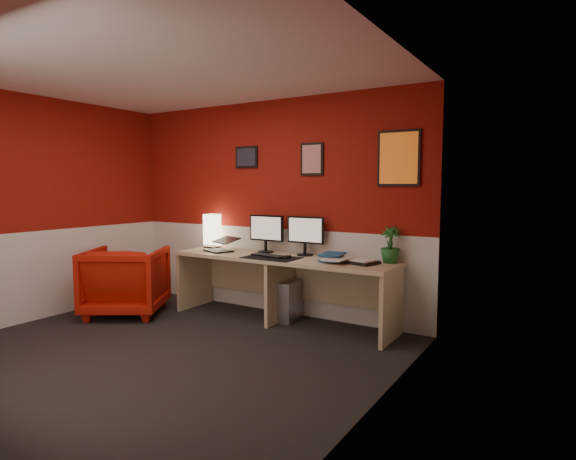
% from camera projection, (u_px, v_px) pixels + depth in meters
% --- Properties ---
extents(ground, '(4.00, 3.50, 0.01)m').
position_uv_depth(ground, '(161.00, 353.00, 4.22)').
color(ground, black).
rests_on(ground, ground).
extents(ceiling, '(4.00, 3.50, 0.01)m').
position_uv_depth(ceiling, '(154.00, 68.00, 3.99)').
color(ceiling, white).
rests_on(ceiling, ground).
extents(wall_back, '(4.00, 0.01, 2.50)m').
position_uv_depth(wall_back, '(269.00, 207.00, 5.59)').
color(wall_back, maroon).
rests_on(wall_back, ground).
extents(wall_left, '(0.01, 3.50, 2.50)m').
position_uv_depth(wall_left, '(29.00, 209.00, 5.15)').
color(wall_left, maroon).
rests_on(wall_left, ground).
extents(wall_right, '(0.01, 3.50, 2.50)m').
position_uv_depth(wall_right, '(374.00, 225.00, 3.06)').
color(wall_right, maroon).
rests_on(wall_right, ground).
extents(wainscot_back, '(4.00, 0.01, 1.00)m').
position_uv_depth(wainscot_back, '(269.00, 269.00, 5.66)').
color(wainscot_back, silver).
rests_on(wainscot_back, ground).
extents(wainscot_left, '(0.01, 3.50, 1.00)m').
position_uv_depth(wainscot_left, '(33.00, 276.00, 5.22)').
color(wainscot_left, silver).
rests_on(wainscot_left, ground).
extents(wainscot_right, '(0.01, 3.50, 1.00)m').
position_uv_depth(wainscot_right, '(371.00, 336.00, 3.14)').
color(wainscot_right, silver).
rests_on(wainscot_right, ground).
extents(desk, '(2.60, 0.65, 0.73)m').
position_uv_depth(desk, '(281.00, 289.00, 5.18)').
color(desk, tan).
rests_on(desk, ground).
extents(shoji_lamp, '(0.16, 0.16, 0.40)m').
position_uv_depth(shoji_lamp, '(212.00, 232.00, 5.88)').
color(shoji_lamp, '#FFE5B2').
rests_on(shoji_lamp, desk).
extents(laptop, '(0.39, 0.33, 0.22)m').
position_uv_depth(laptop, '(218.00, 242.00, 5.53)').
color(laptop, black).
rests_on(laptop, desk).
extents(monitor_left, '(0.45, 0.06, 0.58)m').
position_uv_depth(monitor_left, '(266.00, 228.00, 5.44)').
color(monitor_left, black).
rests_on(monitor_left, desk).
extents(monitor_right, '(0.45, 0.06, 0.58)m').
position_uv_depth(monitor_right, '(305.00, 230.00, 5.20)').
color(monitor_right, black).
rests_on(monitor_right, desk).
extents(desk_mat, '(0.60, 0.38, 0.01)m').
position_uv_depth(desk_mat, '(272.00, 258.00, 5.05)').
color(desk_mat, black).
rests_on(desk_mat, desk).
extents(keyboard, '(0.44, 0.20, 0.02)m').
position_uv_depth(keyboard, '(269.00, 255.00, 5.13)').
color(keyboard, black).
rests_on(keyboard, desk_mat).
extents(mouse, '(0.07, 0.10, 0.03)m').
position_uv_depth(mouse, '(286.00, 257.00, 4.97)').
color(mouse, black).
rests_on(mouse, desk_mat).
extents(book_bottom, '(0.26, 0.33, 0.03)m').
position_uv_depth(book_bottom, '(324.00, 259.00, 4.87)').
color(book_bottom, '#1C5283').
rests_on(book_bottom, desk).
extents(book_middle, '(0.27, 0.35, 0.02)m').
position_uv_depth(book_middle, '(328.00, 258.00, 4.80)').
color(book_middle, silver).
rests_on(book_middle, book_bottom).
extents(book_top, '(0.27, 0.34, 0.03)m').
position_uv_depth(book_top, '(322.00, 254.00, 4.90)').
color(book_top, '#1C5283').
rests_on(book_top, book_middle).
extents(zen_tray, '(0.40, 0.33, 0.03)m').
position_uv_depth(zen_tray, '(359.00, 262.00, 4.70)').
color(zen_tray, black).
rests_on(zen_tray, desk).
extents(potted_plant, '(0.21, 0.21, 0.36)m').
position_uv_depth(potted_plant, '(390.00, 245.00, 4.72)').
color(potted_plant, '#19591E').
rests_on(potted_plant, desk).
extents(pc_tower, '(0.25, 0.47, 0.45)m').
position_uv_depth(pc_tower, '(289.00, 300.00, 5.28)').
color(pc_tower, '#99999E').
rests_on(pc_tower, ground).
extents(armchair, '(1.17, 1.18, 0.79)m').
position_uv_depth(armchair, '(126.00, 281.00, 5.49)').
color(armchair, red).
rests_on(armchair, ground).
extents(art_left, '(0.32, 0.02, 0.26)m').
position_uv_depth(art_left, '(247.00, 157.00, 5.69)').
color(art_left, black).
rests_on(art_left, wall_back).
extents(art_center, '(0.28, 0.02, 0.36)m').
position_uv_depth(art_center, '(312.00, 159.00, 5.22)').
color(art_center, red).
rests_on(art_center, wall_back).
extents(art_right, '(0.44, 0.02, 0.56)m').
position_uv_depth(art_right, '(399.00, 158.00, 4.70)').
color(art_right, orange).
rests_on(art_right, wall_back).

